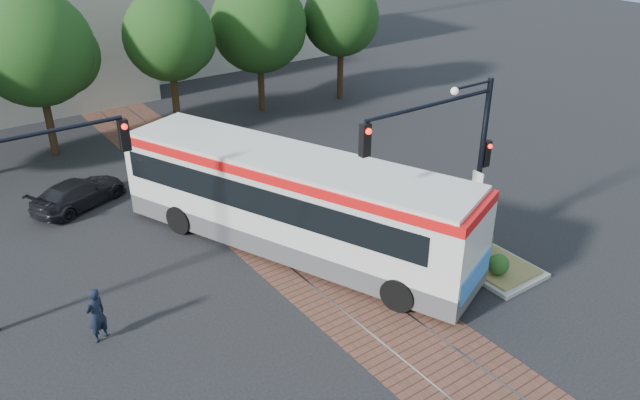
{
  "coord_description": "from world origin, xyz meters",
  "views": [
    {
      "loc": [
        -10.21,
        -13.17,
        11.52
      ],
      "look_at": [
        1.18,
        2.86,
        1.6
      ],
      "focal_mm": 35.0,
      "sensor_mm": 36.0,
      "label": 1
    }
  ],
  "objects": [
    {
      "name": "warehouses",
      "position": [
        -0.53,
        28.75,
        3.81
      ],
      "size": [
        40.0,
        13.0,
        8.0
      ],
      "color": "#ADA899",
      "rests_on": "ground"
    },
    {
      "name": "officer",
      "position": [
        -7.16,
        1.89,
        0.85
      ],
      "size": [
        0.73,
        0.62,
        1.7
      ],
      "primitive_type": "imported",
      "rotation": [
        0.0,
        0.0,
        3.56
      ],
      "color": "black",
      "rests_on": "ground"
    },
    {
      "name": "signal_pole_left",
      "position": [
        -8.37,
        4.0,
        3.86
      ],
      "size": [
        4.99,
        0.34,
        6.0
      ],
      "color": "black",
      "rests_on": "ground"
    },
    {
      "name": "traffic_island",
      "position": [
        4.82,
        -0.9,
        0.33
      ],
      "size": [
        2.2,
        5.2,
        1.13
      ],
      "color": "gray",
      "rests_on": "ground"
    },
    {
      "name": "trackbed",
      "position": [
        0.0,
        4.0,
        0.01
      ],
      "size": [
        3.6,
        40.0,
        0.02
      ],
      "color": "brown",
      "rests_on": "ground"
    },
    {
      "name": "city_bus",
      "position": [
        0.03,
        2.95,
        1.97
      ],
      "size": [
        7.62,
        13.23,
        3.53
      ],
      "rotation": [
        0.0,
        0.0,
        0.39
      ],
      "color": "#4A4A4C",
      "rests_on": "ground"
    },
    {
      "name": "parked_car",
      "position": [
        -5.14,
        10.59,
        0.58
      ],
      "size": [
        4.28,
        3.08,
        1.15
      ],
      "primitive_type": "imported",
      "rotation": [
        0.0,
        0.0,
        1.99
      ],
      "color": "black",
      "rests_on": "ground"
    },
    {
      "name": "signal_pole_main",
      "position": [
        3.86,
        -0.81,
        4.16
      ],
      "size": [
        5.49,
        0.46,
        6.0
      ],
      "color": "black",
      "rests_on": "ground"
    },
    {
      "name": "tree_row",
      "position": [
        1.21,
        16.42,
        4.85
      ],
      "size": [
        26.4,
        5.6,
        7.67
      ],
      "color": "#382314",
      "rests_on": "ground"
    },
    {
      "name": "ground",
      "position": [
        0.0,
        0.0,
        0.0
      ],
      "size": [
        120.0,
        120.0,
        0.0
      ],
      "primitive_type": "plane",
      "color": "black",
      "rests_on": "ground"
    }
  ]
}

